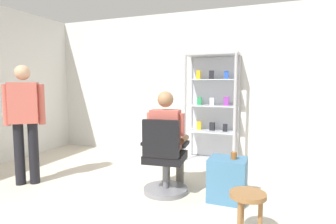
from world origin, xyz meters
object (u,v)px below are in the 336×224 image
at_px(tea_glass, 234,156).
at_px(office_chair, 164,163).
at_px(seated_shopkeeper, 168,136).
at_px(wooden_stool, 248,202).
at_px(storage_crate, 227,179).
at_px(standing_customer, 25,117).
at_px(display_cabinet_main, 212,108).

bearing_deg(tea_glass, office_chair, -173.32).
xyz_separation_m(seated_shopkeeper, wooden_stool, (1.09, -0.84, -0.37)).
height_order(storage_crate, tea_glass, tea_glass).
distance_m(seated_shopkeeper, storage_crate, 0.91).
height_order(office_chair, standing_customer, standing_customer).
bearing_deg(office_chair, seated_shopkeeper, 96.26).
xyz_separation_m(display_cabinet_main, storage_crate, (0.54, -1.61, -0.71)).
xyz_separation_m(storage_crate, standing_customer, (-2.67, -0.44, 0.68)).
height_order(display_cabinet_main, standing_customer, display_cabinet_main).
xyz_separation_m(tea_glass, standing_customer, (-2.74, -0.45, 0.39)).
bearing_deg(standing_customer, office_chair, 10.45).
xyz_separation_m(storage_crate, wooden_stool, (0.30, -0.78, 0.09)).
bearing_deg(office_chair, storage_crate, 7.00).
distance_m(office_chair, wooden_stool, 1.27).
bearing_deg(standing_customer, display_cabinet_main, 43.99).
bearing_deg(tea_glass, seated_shopkeeper, 175.68).
distance_m(office_chair, standing_customer, 2.01).
bearing_deg(tea_glass, standing_customer, -170.69).
height_order(display_cabinet_main, office_chair, display_cabinet_main).
height_order(office_chair, seated_shopkeeper, seated_shopkeeper).
bearing_deg(wooden_stool, standing_customer, 173.66).
relative_size(seated_shopkeeper, tea_glass, 16.03).
distance_m(display_cabinet_main, office_chair, 1.81).
xyz_separation_m(display_cabinet_main, seated_shopkeeper, (-0.25, -1.54, -0.25)).
xyz_separation_m(storage_crate, tea_glass, (0.07, 0.00, 0.29)).
distance_m(seated_shopkeeper, tea_glass, 0.87).
xyz_separation_m(seated_shopkeeper, storage_crate, (0.79, -0.07, -0.46)).
xyz_separation_m(office_chair, seated_shopkeeper, (-0.02, 0.16, 0.32)).
distance_m(office_chair, seated_shopkeeper, 0.36).
bearing_deg(standing_customer, storage_crate, 9.46).
relative_size(seated_shopkeeper, standing_customer, 0.79).
bearing_deg(display_cabinet_main, tea_glass, -69.32).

